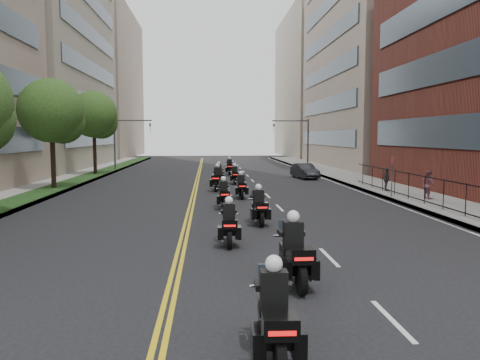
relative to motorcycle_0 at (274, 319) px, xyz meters
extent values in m
plane|color=black|center=(-0.55, 1.49, -0.70)|extent=(160.00, 160.00, 0.00)
cube|color=gray|center=(11.45, 26.49, -0.62)|extent=(4.00, 90.00, 0.15)
cube|color=gray|center=(-12.55, 26.49, -0.62)|extent=(4.00, 90.00, 0.15)
cube|color=#163A15|center=(-11.75, 26.49, -0.53)|extent=(2.00, 90.00, 0.04)
cube|color=#333F4C|center=(13.40, 18.49, 2.80)|extent=(0.12, 25.80, 1.80)
cube|color=#333F4C|center=(13.40, 18.49, 6.80)|extent=(0.12, 25.80, 1.80)
cube|color=gray|center=(20.95, 49.49, 14.30)|extent=(15.00, 28.00, 30.00)
cube|color=#333F4C|center=(13.40, 49.49, 2.80)|extent=(0.12, 24.08, 1.80)
cube|color=#333F4C|center=(13.40, 49.49, 6.80)|extent=(0.12, 24.08, 1.80)
cube|color=#333F4C|center=(13.40, 49.49, 10.80)|extent=(0.12, 24.08, 1.80)
cube|color=#333F4C|center=(13.40, 49.49, 14.80)|extent=(0.12, 24.08, 1.80)
cube|color=#333F4C|center=(13.40, 49.49, 18.80)|extent=(0.12, 24.08, 1.80)
cube|color=gray|center=(20.95, 79.49, 12.30)|extent=(15.00, 28.00, 26.00)
cube|color=gray|center=(-22.55, 49.49, 16.30)|extent=(16.00, 28.00, 34.00)
cube|color=#333F4C|center=(-14.50, 49.49, 2.80)|extent=(0.12, 24.08, 1.80)
cube|color=#333F4C|center=(-14.50, 49.49, 6.80)|extent=(0.12, 24.08, 1.80)
cube|color=#333F4C|center=(-14.50, 49.49, 10.80)|extent=(0.12, 24.08, 1.80)
cube|color=#333F4C|center=(-14.50, 49.49, 14.80)|extent=(0.12, 24.08, 1.80)
cube|color=#333F4C|center=(-14.50, 49.49, 18.80)|extent=(0.12, 24.08, 1.80)
cube|color=gray|center=(-22.55, 79.49, 12.30)|extent=(16.00, 28.00, 26.00)
cube|color=black|center=(10.45, 13.49, 0.90)|extent=(0.05, 28.00, 0.05)
cube|color=black|center=(10.45, 13.49, -0.40)|extent=(0.05, 28.00, 0.05)
cylinder|color=#2F1D15|center=(-11.75, 25.49, 1.86)|extent=(0.32, 0.32, 5.11)
sphere|color=#244617|center=(-11.75, 25.49, 4.78)|extent=(4.40, 4.40, 4.40)
sphere|color=#244617|center=(-11.15, 25.89, 4.05)|extent=(3.08, 3.08, 3.08)
cylinder|color=#2F1D15|center=(-11.75, 37.49, 2.00)|extent=(0.32, 0.32, 5.39)
sphere|color=#244617|center=(-11.75, 37.49, 5.08)|extent=(4.40, 4.40, 4.40)
sphere|color=#244617|center=(-11.15, 37.89, 4.31)|extent=(3.08, 3.08, 3.08)
cylinder|color=#3F3F44|center=(9.95, 43.49, 2.10)|extent=(0.18, 0.18, 5.60)
cylinder|color=#3F3F44|center=(7.95, 43.49, 4.70)|extent=(4.00, 0.14, 0.14)
imported|color=black|center=(6.15, 43.49, 3.90)|extent=(0.16, 0.20, 1.00)
cylinder|color=#3F3F44|center=(-11.05, 43.49, 2.10)|extent=(0.18, 0.18, 5.60)
cylinder|color=#3F3F44|center=(-9.05, 43.49, 4.70)|extent=(4.00, 0.14, 0.14)
imported|color=black|center=(-7.25, 43.49, 3.90)|extent=(0.16, 0.20, 1.00)
cylinder|color=black|center=(-0.02, -0.75, -0.34)|extent=(0.17, 0.72, 0.71)
cylinder|color=black|center=(0.02, 0.92, -0.34)|extent=(0.17, 0.72, 0.71)
cube|color=black|center=(0.00, 0.09, -0.05)|extent=(0.48, 1.43, 0.42)
cube|color=silver|center=(0.00, 0.14, -0.29)|extent=(0.41, 0.59, 0.31)
cube|color=black|center=(-0.02, -0.75, 0.20)|extent=(0.56, 0.45, 0.34)
cube|color=red|center=(-0.02, -0.97, 0.18)|extent=(0.42, 0.04, 0.07)
cube|color=black|center=(0.00, 0.14, 0.48)|extent=(0.47, 0.31, 0.65)
sphere|color=white|center=(0.00, 0.15, 0.92)|extent=(0.30, 0.30, 0.30)
cylinder|color=black|center=(1.09, 3.13, -0.32)|extent=(0.18, 0.77, 0.76)
cylinder|color=black|center=(1.04, 4.92, -0.32)|extent=(0.18, 0.77, 0.76)
cube|color=black|center=(1.06, 4.02, 0.00)|extent=(0.52, 1.53, 0.45)
cube|color=silver|center=(1.06, 4.08, -0.26)|extent=(0.44, 0.63, 0.34)
cube|color=black|center=(1.09, 3.13, 0.27)|extent=(0.60, 0.49, 0.36)
cube|color=red|center=(1.10, 2.89, 0.24)|extent=(0.45, 0.05, 0.08)
cube|color=black|center=(1.06, 4.08, 0.56)|extent=(0.50, 0.33, 0.69)
sphere|color=white|center=(1.06, 4.09, 1.03)|extent=(0.32, 0.32, 0.32)
cylinder|color=black|center=(-0.39, 7.77, -0.36)|extent=(0.15, 0.68, 0.67)
cylinder|color=black|center=(-0.36, 9.35, -0.36)|extent=(0.15, 0.68, 0.67)
cube|color=black|center=(-0.37, 8.56, -0.08)|extent=(0.44, 1.34, 0.40)
cube|color=silver|center=(-0.37, 8.61, -0.31)|extent=(0.39, 0.55, 0.30)
cube|color=black|center=(-0.39, 7.77, 0.15)|extent=(0.52, 0.43, 0.32)
cube|color=red|center=(-0.39, 7.56, 0.13)|extent=(0.40, 0.04, 0.07)
cube|color=black|center=(-0.37, 8.61, 0.41)|extent=(0.44, 0.29, 0.61)
sphere|color=white|center=(-0.37, 8.62, 0.83)|extent=(0.29, 0.29, 0.29)
cylinder|color=black|center=(1.10, 11.40, -0.35)|extent=(0.17, 0.70, 0.69)
cylinder|color=black|center=(1.03, 13.03, -0.35)|extent=(0.17, 0.70, 0.69)
cube|color=black|center=(1.07, 12.21, -0.07)|extent=(0.48, 1.39, 0.41)
cube|color=silver|center=(1.06, 12.27, -0.30)|extent=(0.41, 0.58, 0.31)
cube|color=black|center=(1.10, 11.40, 0.18)|extent=(0.55, 0.45, 0.33)
cube|color=red|center=(1.11, 11.18, 0.16)|extent=(0.41, 0.05, 0.07)
cube|color=black|center=(1.06, 12.27, 0.44)|extent=(0.46, 0.30, 0.63)
sphere|color=white|center=(1.06, 12.28, 0.87)|extent=(0.30, 0.30, 0.30)
cylinder|color=black|center=(-0.26, 15.88, -0.36)|extent=(0.16, 0.68, 0.67)
cylinder|color=black|center=(-0.32, 17.47, -0.36)|extent=(0.16, 0.68, 0.67)
cube|color=black|center=(-0.29, 16.68, -0.08)|extent=(0.46, 1.35, 0.40)
cube|color=silver|center=(-0.29, 16.73, -0.31)|extent=(0.40, 0.56, 0.30)
cube|color=black|center=(-0.26, 15.88, 0.15)|extent=(0.53, 0.43, 0.32)
cube|color=red|center=(-0.25, 15.68, 0.13)|extent=(0.40, 0.04, 0.07)
cube|color=black|center=(-0.29, 16.73, 0.41)|extent=(0.45, 0.29, 0.61)
sphere|color=white|center=(-0.29, 16.74, 0.83)|extent=(0.29, 0.29, 0.29)
cylinder|color=black|center=(0.92, 19.83, -0.37)|extent=(0.14, 0.66, 0.66)
cylinder|color=black|center=(0.90, 21.39, -0.37)|extent=(0.14, 0.66, 0.66)
cube|color=black|center=(0.91, 20.61, -0.09)|extent=(0.42, 1.32, 0.39)
cube|color=silver|center=(0.91, 20.66, -0.32)|extent=(0.38, 0.54, 0.29)
cube|color=black|center=(0.92, 19.83, 0.14)|extent=(0.51, 0.41, 0.31)
cube|color=red|center=(0.92, 19.63, 0.12)|extent=(0.39, 0.03, 0.07)
cube|color=black|center=(0.91, 20.66, 0.40)|extent=(0.43, 0.28, 0.61)
sphere|color=white|center=(0.91, 20.67, 0.81)|extent=(0.28, 0.28, 0.28)
cylinder|color=black|center=(-0.55, 23.75, -0.32)|extent=(0.26, 0.77, 0.76)
cylinder|color=black|center=(-0.30, 25.52, -0.32)|extent=(0.26, 0.77, 0.76)
cube|color=black|center=(-0.43, 24.64, -0.01)|extent=(0.67, 1.56, 0.45)
cube|color=silver|center=(-0.42, 24.69, -0.26)|extent=(0.50, 0.67, 0.33)
cube|color=black|center=(-0.55, 23.75, 0.26)|extent=(0.64, 0.54, 0.36)
cube|color=red|center=(-0.58, 23.52, 0.24)|extent=(0.45, 0.09, 0.08)
cube|color=black|center=(-0.42, 24.69, 0.55)|extent=(0.53, 0.38, 0.69)
sphere|color=white|center=(-0.42, 24.70, 1.02)|extent=(0.32, 0.32, 0.32)
cylinder|color=black|center=(1.01, 28.30, -0.37)|extent=(0.14, 0.65, 0.65)
cylinder|color=black|center=(1.02, 29.82, -0.37)|extent=(0.14, 0.65, 0.65)
cube|color=black|center=(1.01, 29.06, -0.11)|extent=(0.41, 1.29, 0.38)
cube|color=silver|center=(1.01, 29.11, -0.33)|extent=(0.37, 0.53, 0.29)
cube|color=black|center=(1.01, 28.30, 0.12)|extent=(0.50, 0.40, 0.30)
cube|color=red|center=(1.00, 28.10, 0.10)|extent=(0.38, 0.03, 0.07)
cube|color=black|center=(1.01, 29.11, 0.37)|extent=(0.42, 0.27, 0.59)
sphere|color=white|center=(1.01, 29.12, 0.77)|extent=(0.28, 0.28, 0.28)
cylinder|color=black|center=(-0.05, 32.46, -0.39)|extent=(0.20, 0.63, 0.62)
cylinder|color=black|center=(-0.23, 33.92, -0.39)|extent=(0.20, 0.63, 0.62)
cube|color=black|center=(-0.14, 33.19, -0.13)|extent=(0.53, 1.27, 0.37)
cube|color=silver|center=(-0.14, 33.23, -0.34)|extent=(0.41, 0.54, 0.28)
cube|color=black|center=(-0.05, 32.46, 0.09)|extent=(0.52, 0.44, 0.29)
cube|color=red|center=(-0.03, 32.27, 0.07)|extent=(0.37, 0.07, 0.06)
cube|color=black|center=(-0.14, 33.23, 0.33)|extent=(0.43, 0.30, 0.57)
sphere|color=white|center=(-0.15, 33.24, 0.71)|extent=(0.27, 0.27, 0.27)
cylinder|color=black|center=(0.99, 36.74, -0.34)|extent=(0.15, 0.71, 0.71)
cylinder|color=black|center=(1.00, 38.41, -0.34)|extent=(0.15, 0.71, 0.71)
cube|color=black|center=(0.99, 37.58, -0.05)|extent=(0.45, 1.41, 0.42)
cube|color=silver|center=(0.99, 37.63, -0.29)|extent=(0.40, 0.58, 0.31)
cube|color=black|center=(0.99, 36.74, 0.20)|extent=(0.55, 0.44, 0.33)
cube|color=red|center=(0.99, 36.52, 0.18)|extent=(0.42, 0.03, 0.07)
cube|color=black|center=(0.99, 37.63, 0.47)|extent=(0.46, 0.29, 0.65)
sphere|color=white|center=(0.99, 37.64, 0.91)|extent=(0.30, 0.30, 0.30)
imported|color=black|center=(7.45, 33.16, -0.04)|extent=(2.02, 4.20, 1.33)
imported|color=#814651|center=(11.58, 18.41, 0.26)|extent=(0.75, 0.89, 1.63)
imported|color=#3B3B42|center=(10.65, 22.34, 0.21)|extent=(0.54, 0.95, 1.52)
camera|label=1|loc=(-1.10, -7.53, 3.08)|focal=35.00mm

